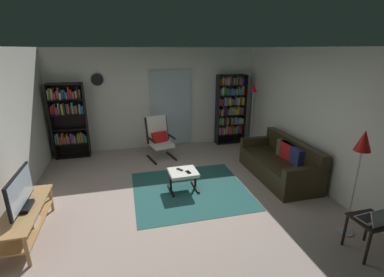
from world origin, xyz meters
The scene contains 19 objects.
ground_plane centered at (0.00, 0.00, 0.00)m, with size 7.02×7.02×0.00m, color #B19C92.
wall_back centered at (0.00, 2.90, 1.30)m, with size 5.60×0.06×2.60m, color silver.
wall_right centered at (2.70, 0.00, 1.30)m, with size 0.06×6.00×2.60m, color silver.
glass_door_panel centered at (0.36, 2.83, 1.05)m, with size 1.10×0.01×2.00m, color silver.
area_rug centered at (0.26, 0.24, 0.00)m, with size 2.12×2.00×0.01m, color #265A58.
tv_stand centered at (-2.31, -0.51, 0.31)m, with size 0.45×1.36×0.46m.
television centered at (-2.31, -0.51, 0.71)m, with size 0.20×0.88×0.53m.
bookshelf_near_tv centered at (-2.17, 2.61, 1.00)m, with size 0.79×0.30×1.81m.
bookshelf_near_sofa centered at (1.99, 2.67, 1.03)m, with size 0.81×0.30×1.91m.
leather_sofa centered at (2.21, 0.34, 0.30)m, with size 0.85×1.91×0.81m.
lounge_armchair centered at (-0.08, 2.03, 0.53)m, with size 0.70×0.76×1.02m.
ottoman centered at (0.13, 0.29, 0.32)m, with size 0.54×0.50×0.39m.
tv_remote centered at (0.08, 0.36, 0.40)m, with size 0.04×0.14×0.02m, color black.
cell_phone centered at (0.21, 0.22, 0.39)m, with size 0.07×0.14×0.01m, color black.
floor_lamp_by_sofa centered at (2.16, -1.54, 1.29)m, with size 0.22×0.22×1.57m.
floor_lamp_by_shelf centered at (2.32, 1.99, 1.38)m, with size 0.22×0.22×1.76m.
side_table centered at (2.10, -1.94, 0.38)m, with size 0.43×0.43×0.49m.
laptop centered at (2.11, -1.98, 0.55)m, with size 0.34×0.31×0.20m.
wall_clock centered at (-1.44, 2.82, 1.85)m, with size 0.29×0.03×0.29m.
Camera 1 is at (-0.84, -4.27, 2.57)m, focal length 25.55 mm.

